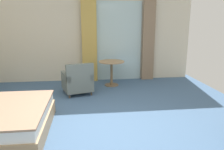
# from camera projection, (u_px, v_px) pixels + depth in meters

# --- Properties ---
(ground) EXTENTS (6.77, 7.76, 0.10)m
(ground) POSITION_uv_depth(u_px,v_px,m) (100.00, 135.00, 3.78)
(ground) COLOR #426084
(wall_back) EXTENTS (6.37, 0.12, 2.81)m
(wall_back) POSITION_uv_depth(u_px,v_px,m) (92.00, 36.00, 6.93)
(wall_back) COLOR beige
(wall_back) RESTS_ON ground
(balcony_glass_door) EXTENTS (1.43, 0.02, 2.47)m
(balcony_glass_door) POSITION_uv_depth(u_px,v_px,m) (119.00, 41.00, 6.99)
(balcony_glass_door) COLOR silver
(balcony_glass_door) RESTS_ON ground
(curtain_panel_left) EXTENTS (0.46, 0.10, 2.60)m
(curtain_panel_left) POSITION_uv_depth(u_px,v_px,m) (89.00, 40.00, 6.77)
(curtain_panel_left) COLOR tan
(curtain_panel_left) RESTS_ON ground
(curtain_panel_right) EXTENTS (0.38, 0.10, 2.60)m
(curtain_panel_right) POSITION_uv_depth(u_px,v_px,m) (148.00, 39.00, 6.99)
(curtain_panel_right) COLOR #897056
(curtain_panel_right) RESTS_ON ground
(armchair_by_window) EXTENTS (0.87, 0.92, 0.84)m
(armchair_by_window) POSITION_uv_depth(u_px,v_px,m) (78.00, 81.00, 5.74)
(armchair_by_window) COLOR slate
(armchair_by_window) RESTS_ON ground
(round_cafe_table) EXTENTS (0.75, 0.75, 0.73)m
(round_cafe_table) POSITION_uv_depth(u_px,v_px,m) (112.00, 67.00, 6.45)
(round_cafe_table) COLOR tan
(round_cafe_table) RESTS_ON ground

